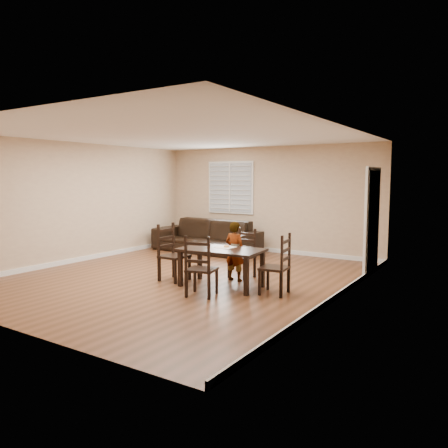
{
  "coord_description": "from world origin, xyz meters",
  "views": [
    {
      "loc": [
        5.13,
        -6.54,
        1.9
      ],
      "look_at": [
        0.5,
        0.65,
        1.0
      ],
      "focal_mm": 35.0,
      "sensor_mm": 36.0,
      "label": 1
    }
  ],
  "objects_px": {
    "chair_right": "(281,267)",
    "donut": "(227,246)",
    "chair_far": "(199,270)",
    "chair_left": "(169,254)",
    "dining_table": "(221,254)",
    "chair_near": "(245,255)",
    "child": "(235,251)",
    "sofa": "(206,236)"
  },
  "relations": [
    {
      "from": "child",
      "to": "donut",
      "type": "height_order",
      "value": "child"
    },
    {
      "from": "chair_right",
      "to": "dining_table",
      "type": "bearing_deg",
      "value": -92.19
    },
    {
      "from": "chair_far",
      "to": "donut",
      "type": "bearing_deg",
      "value": -99.68
    },
    {
      "from": "chair_left",
      "to": "donut",
      "type": "distance_m",
      "value": 1.17
    },
    {
      "from": "chair_left",
      "to": "sofa",
      "type": "relative_size",
      "value": 0.37
    },
    {
      "from": "donut",
      "to": "chair_far",
      "type": "bearing_deg",
      "value": -85.47
    },
    {
      "from": "chair_near",
      "to": "sofa",
      "type": "bearing_deg",
      "value": 145.36
    },
    {
      "from": "chair_far",
      "to": "chair_right",
      "type": "bearing_deg",
      "value": -154.24
    },
    {
      "from": "chair_near",
      "to": "child",
      "type": "relative_size",
      "value": 0.85
    },
    {
      "from": "chair_right",
      "to": "donut",
      "type": "height_order",
      "value": "chair_right"
    },
    {
      "from": "chair_far",
      "to": "donut",
      "type": "distance_m",
      "value": 0.97
    },
    {
      "from": "child",
      "to": "chair_near",
      "type": "bearing_deg",
      "value": -85.54
    },
    {
      "from": "dining_table",
      "to": "chair_near",
      "type": "bearing_deg",
      "value": 88.79
    },
    {
      "from": "dining_table",
      "to": "chair_left",
      "type": "bearing_deg",
      "value": 179.38
    },
    {
      "from": "donut",
      "to": "chair_right",
      "type": "bearing_deg",
      "value": -3.79
    },
    {
      "from": "chair_right",
      "to": "child",
      "type": "height_order",
      "value": "child"
    },
    {
      "from": "chair_right",
      "to": "sofa",
      "type": "relative_size",
      "value": 0.35
    },
    {
      "from": "dining_table",
      "to": "donut",
      "type": "distance_m",
      "value": 0.2
    },
    {
      "from": "child",
      "to": "sofa",
      "type": "bearing_deg",
      "value": -42.55
    },
    {
      "from": "chair_far",
      "to": "child",
      "type": "xyz_separation_m",
      "value": [
        -0.12,
        1.3,
        0.1
      ]
    },
    {
      "from": "dining_table",
      "to": "chair_near",
      "type": "distance_m",
      "value": 0.94
    },
    {
      "from": "chair_near",
      "to": "donut",
      "type": "bearing_deg",
      "value": -80.2
    },
    {
      "from": "child",
      "to": "chair_far",
      "type": "bearing_deg",
      "value": 98.17
    },
    {
      "from": "chair_near",
      "to": "chair_right",
      "type": "relative_size",
      "value": 0.93
    },
    {
      "from": "chair_right",
      "to": "donut",
      "type": "distance_m",
      "value": 1.14
    },
    {
      "from": "chair_left",
      "to": "child",
      "type": "distance_m",
      "value": 1.24
    },
    {
      "from": "chair_far",
      "to": "child",
      "type": "height_order",
      "value": "child"
    },
    {
      "from": "chair_near",
      "to": "sofa",
      "type": "relative_size",
      "value": 0.33
    },
    {
      "from": "chair_left",
      "to": "donut",
      "type": "relative_size",
      "value": 9.74
    },
    {
      "from": "chair_left",
      "to": "donut",
      "type": "xyz_separation_m",
      "value": [
        1.13,
        0.24,
        0.22
      ]
    },
    {
      "from": "chair_left",
      "to": "chair_right",
      "type": "height_order",
      "value": "chair_left"
    },
    {
      "from": "chair_far",
      "to": "sofa",
      "type": "xyz_separation_m",
      "value": [
        -2.42,
        3.63,
        -0.04
      ]
    },
    {
      "from": "donut",
      "to": "sofa",
      "type": "relative_size",
      "value": 0.04
    },
    {
      "from": "dining_table",
      "to": "chair_right",
      "type": "distance_m",
      "value": 1.12
    },
    {
      "from": "chair_left",
      "to": "child",
      "type": "xyz_separation_m",
      "value": [
        1.08,
        0.6,
        0.07
      ]
    },
    {
      "from": "dining_table",
      "to": "chair_far",
      "type": "distance_m",
      "value": 0.79
    },
    {
      "from": "chair_far",
      "to": "chair_left",
      "type": "xyz_separation_m",
      "value": [
        -1.2,
        0.7,
        0.03
      ]
    },
    {
      "from": "chair_right",
      "to": "sofa",
      "type": "distance_m",
      "value": 4.42
    },
    {
      "from": "chair_left",
      "to": "chair_right",
      "type": "bearing_deg",
      "value": -84.72
    },
    {
      "from": "child",
      "to": "sofa",
      "type": "height_order",
      "value": "child"
    },
    {
      "from": "child",
      "to": "donut",
      "type": "distance_m",
      "value": 0.39
    },
    {
      "from": "chair_left",
      "to": "donut",
      "type": "bearing_deg",
      "value": -77.03
    }
  ]
}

